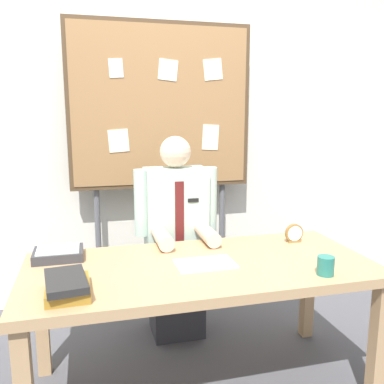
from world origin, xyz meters
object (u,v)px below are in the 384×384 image
Objects in this scene: book_stack at (67,286)px; desk at (201,278)px; bulletin_board at (161,110)px; open_notebook at (205,264)px; coffee_mug at (326,266)px; person at (176,246)px; paper_tray at (58,254)px; desk_clock at (294,234)px.

desk is at bearing 17.64° from book_stack.
bulletin_board is 7.04× the size of open_notebook.
open_notebook reaches higher than desk.
coffee_mug reaches higher than open_notebook.
person is (0.00, 0.60, -0.01)m from desk.
person is 0.81m from paper_tray.
coffee_mug is 1.40m from paper_tray.
coffee_mug reaches higher than book_stack.
coffee_mug is at bearing -58.56° from person.
bulletin_board is at bearing 48.72° from paper_tray.
person is 0.63m from open_notebook.
person reaches higher than desk_clock.
book_stack is (-0.66, -1.31, -0.76)m from bulletin_board.
coffee_mug is at bearing -28.23° from desk.
paper_tray reaches higher than open_notebook.
bulletin_board is 23.07× the size of coffee_mug.
bulletin_board reaches higher than book_stack.
bulletin_board is 19.02× the size of desk_clock.
person is at bearing 91.63° from open_notebook.
desk_clock is at bearing -53.40° from bulletin_board.
open_notebook is (0.02, -0.02, 0.09)m from desk.
desk_clock is at bearing -2.13° from paper_tray.
desk_clock is at bearing 20.46° from open_notebook.
person is at bearing 149.42° from desk_clock.
open_notebook is (0.02, -0.62, 0.10)m from person.
bulletin_board is at bearing 63.12° from book_stack.
desk_clock is at bearing -30.58° from person.
desk is 6.98× the size of paper_tray.
bulletin_board is at bearing 126.60° from desk_clock.
paper_tray is at bearing 177.87° from desk_clock.
bulletin_board is at bearing 111.53° from coffee_mug.
bulletin_board reaches higher than person.
desk_clock is (0.65, 0.22, 0.13)m from desk.
paper_tray is at bearing -155.28° from person.
coffee_mug is (0.55, -0.90, 0.14)m from person.
paper_tray is (-0.73, 0.27, 0.11)m from desk.
paper_tray reaches higher than desk.
desk is at bearing 131.52° from open_notebook.
person reaches higher than coffee_mug.
coffee_mug is (0.53, -0.27, 0.04)m from open_notebook.
open_notebook is at bearing 152.65° from coffee_mug.
book_stack is at bearing -162.36° from desk.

